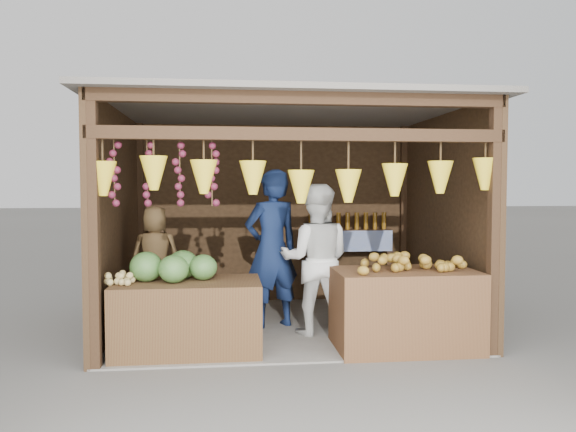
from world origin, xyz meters
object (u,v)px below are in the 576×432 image
Objects in this scene: man_standing at (272,249)px; counter_left at (188,317)px; vendor_seated at (155,256)px; woman_standing at (316,260)px; counter_right at (405,310)px.

counter_left is at bearing 22.84° from man_standing.
counter_left is 1.17m from vendor_seated.
counter_left is at bearing 33.06° from woman_standing.
vendor_seated reaches higher than counter_right.
counter_right is at bearing -2.44° from counter_left.
man_standing is at bearing 177.09° from vendor_seated.
counter_right is 0.85× the size of woman_standing.
woman_standing is (0.48, -0.35, -0.09)m from man_standing.
vendor_seated is at bearing 158.66° from counter_right.
vendor_seated is (-1.85, 0.38, 0.02)m from woman_standing.
counter_right is 2.93m from vendor_seated.
man_standing reaches higher than vendor_seated.
man_standing is 1.61× the size of vendor_seated.
woman_standing is at bearing 22.22° from counter_left.
counter_right is at bearing 119.99° from man_standing.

